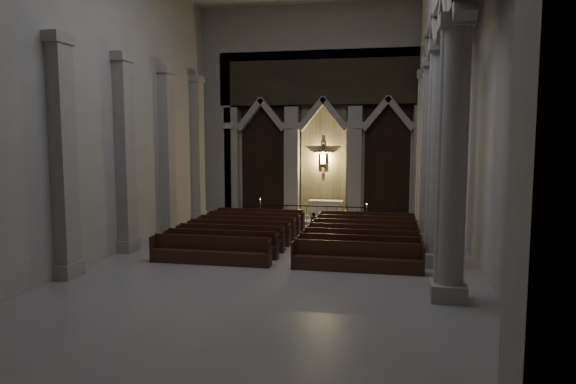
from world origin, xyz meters
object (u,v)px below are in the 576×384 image
Objects in this scene: pews at (299,239)px; candle_stand_left at (260,217)px; altar at (326,209)px; candle_stand_right at (366,221)px; altar_rail at (317,212)px; worshipper at (314,224)px.

candle_stand_left is at bearing 120.30° from pews.
candle_stand_left reaches higher than pews.
altar is at bearing 31.19° from candle_stand_left.
candle_stand_right reaches higher than altar.
altar_rail is 0.55× the size of pews.
altar_rail is at bearing 2.54° from candle_stand_left.
candle_stand_right is at bearing -3.33° from altar_rail.
candle_stand_right reaches higher than pews.
altar is 3.14m from candle_stand_right.
candle_stand_left is at bearing -177.46° from altar_rail.
altar is 4.73m from worshipper.
candle_stand_right is (5.69, -0.02, -0.03)m from candle_stand_left.
pews is at bearing -59.70° from candle_stand_left.
pews is (-0.00, -5.38, -0.39)m from altar_rail.
candle_stand_right is at bearing 64.37° from worshipper.
altar is at bearing 105.73° from worshipper.
pews is (3.06, -5.24, -0.04)m from candle_stand_left.
altar is at bearing 139.76° from candle_stand_right.
candle_stand_left is 1.22× the size of worshipper.
candle_stand_left is 4.30m from worshipper.
worshipper is at bearing -39.39° from candle_stand_left.
altar is 0.19× the size of pews.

